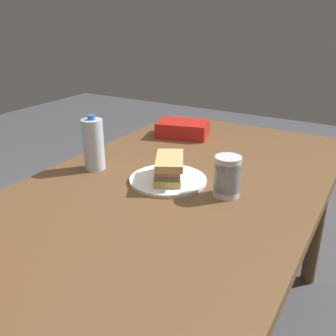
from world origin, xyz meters
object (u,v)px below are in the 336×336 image
(dining_table, at_px, (163,215))
(water_bottle_tall, at_px, (94,144))
(chip_bag, at_px, (183,129))
(sandwich, at_px, (169,168))
(plastic_cup_stack, at_px, (227,176))
(paper_plate, at_px, (168,180))

(dining_table, relative_size, water_bottle_tall, 8.76)
(dining_table, relative_size, chip_bag, 7.75)
(sandwich, bearing_deg, plastic_cup_stack, 91.28)
(sandwich, height_order, water_bottle_tall, water_bottle_tall)
(paper_plate, relative_size, chip_bag, 1.15)
(dining_table, distance_m, water_bottle_tall, 0.37)
(plastic_cup_stack, bearing_deg, sandwich, -88.72)
(chip_bag, bearing_deg, dining_table, 97.19)
(sandwich, xyz_separation_m, chip_bag, (-0.48, -0.21, -0.02))
(water_bottle_tall, relative_size, plastic_cup_stack, 1.55)
(paper_plate, bearing_deg, water_bottle_tall, -83.05)
(chip_bag, distance_m, plastic_cup_stack, 0.63)
(dining_table, bearing_deg, water_bottle_tall, -97.28)
(chip_bag, height_order, water_bottle_tall, water_bottle_tall)
(sandwich, height_order, plastic_cup_stack, plastic_cup_stack)
(sandwich, bearing_deg, paper_plate, -125.31)
(chip_bag, bearing_deg, paper_plate, 97.76)
(dining_table, height_order, paper_plate, paper_plate)
(water_bottle_tall, bearing_deg, sandwich, 96.41)
(chip_bag, xyz_separation_m, water_bottle_tall, (0.52, -0.09, 0.06))
(water_bottle_tall, bearing_deg, paper_plate, 96.95)
(dining_table, xyz_separation_m, sandwich, (-0.07, -0.02, 0.14))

